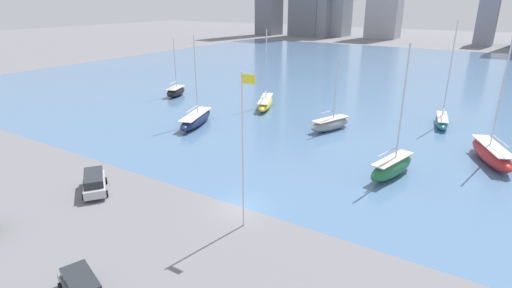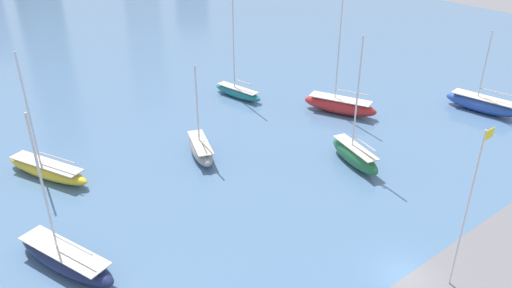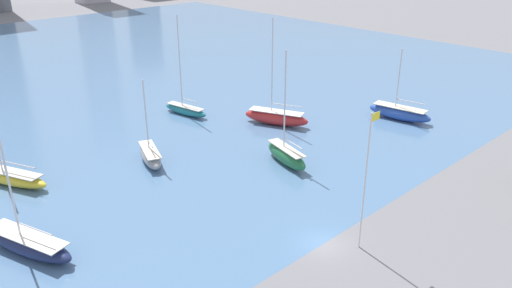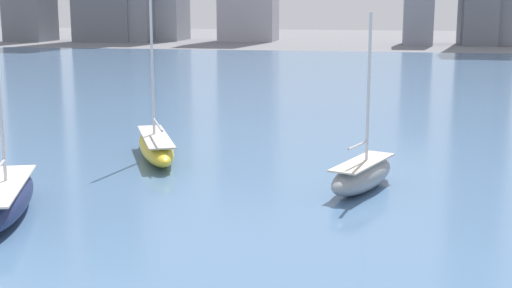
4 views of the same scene
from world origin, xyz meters
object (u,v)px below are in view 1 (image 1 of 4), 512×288
at_px(sailboat_red, 491,153).
at_px(sailboat_teal, 442,120).
at_px(sailboat_green, 392,167).
at_px(parked_wagon_gray, 82,287).
at_px(flag_pole, 243,148).
at_px(sailboat_navy, 196,119).
at_px(sailboat_black, 176,91).
at_px(sailboat_yellow, 265,102).
at_px(sailboat_gray, 330,124).
at_px(parked_suv_silver, 94,182).

bearing_deg(sailboat_red, sailboat_teal, 95.69).
height_order(sailboat_green, parked_wagon_gray, sailboat_green).
bearing_deg(flag_pole, sailboat_navy, 138.51).
height_order(sailboat_black, sailboat_yellow, sailboat_yellow).
height_order(flag_pole, sailboat_navy, sailboat_navy).
bearing_deg(sailboat_black, sailboat_teal, -10.81).
xyz_separation_m(sailboat_gray, parked_suv_silver, (-11.73, -30.90, 0.06)).
xyz_separation_m(sailboat_green, sailboat_teal, (1.34, 22.73, -0.28)).
bearing_deg(flag_pole, sailboat_red, 58.68).
bearing_deg(parked_suv_silver, sailboat_green, -14.42).
xyz_separation_m(flag_pole, sailboat_green, (7.69, 16.51, -5.77)).
relative_size(sailboat_green, sailboat_red, 0.90).
bearing_deg(sailboat_navy, sailboat_yellow, 58.07).
relative_size(sailboat_teal, parked_suv_silver, 2.86).
bearing_deg(sailboat_green, sailboat_red, 63.64).
distance_m(flag_pole, parked_suv_silver, 17.16).
height_order(sailboat_teal, parked_wagon_gray, sailboat_teal).
bearing_deg(parked_wagon_gray, sailboat_black, -123.80).
distance_m(sailboat_black, parked_suv_silver, 41.42).
relative_size(sailboat_red, parked_suv_silver, 2.94).
bearing_deg(sailboat_green, sailboat_navy, -172.20).
distance_m(sailboat_red, sailboat_yellow, 35.82).
xyz_separation_m(sailboat_navy, sailboat_gray, (17.94, 8.63, 0.00)).
relative_size(sailboat_red, parked_wagon_gray, 2.97).
xyz_separation_m(sailboat_green, sailboat_yellow, (-26.48, 17.64, -0.26)).
height_order(sailboat_red, sailboat_teal, sailboat_red).
relative_size(sailboat_green, sailboat_teal, 0.92).
bearing_deg(flag_pole, parked_suv_silver, -170.24).
xyz_separation_m(sailboat_red, sailboat_gray, (-20.41, 1.44, -0.19)).
relative_size(sailboat_green, sailboat_gray, 1.35).
distance_m(sailboat_green, sailboat_yellow, 31.81).
bearing_deg(flag_pole, sailboat_green, 65.01).
bearing_deg(sailboat_teal, sailboat_green, -104.42).
distance_m(sailboat_navy, sailboat_gray, 19.91).
height_order(sailboat_green, sailboat_gray, sailboat_green).
height_order(flag_pole, sailboat_black, flag_pole).
bearing_deg(sailboat_black, sailboat_green, -38.18).
bearing_deg(sailboat_red, sailboat_navy, 166.29).
relative_size(sailboat_navy, sailboat_black, 1.20).
relative_size(sailboat_navy, parked_wagon_gray, 2.53).
bearing_deg(sailboat_black, sailboat_navy, -57.51).
xyz_separation_m(sailboat_yellow, parked_wagon_gray, (15.14, -46.80, -0.04)).
xyz_separation_m(flag_pole, parked_suv_silver, (-15.88, -2.73, -5.93)).
height_order(sailboat_yellow, parked_suv_silver, sailboat_yellow).
height_order(sailboat_navy, sailboat_red, sailboat_red).
distance_m(sailboat_green, parked_wagon_gray, 31.30).
height_order(sailboat_green, sailboat_black, sailboat_green).
xyz_separation_m(sailboat_green, sailboat_gray, (-11.84, 11.66, -0.22)).
bearing_deg(sailboat_yellow, parked_suv_silver, -110.03).
relative_size(sailboat_navy, sailboat_teal, 0.87).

